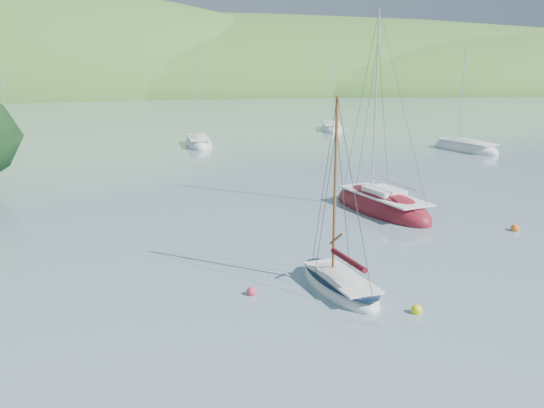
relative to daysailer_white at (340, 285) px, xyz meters
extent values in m
plane|color=gray|center=(-0.45, -1.58, -0.20)|extent=(700.00, 700.00, 0.00)
ellipsoid|color=#42722B|center=(-0.45, 168.42, -0.20)|extent=(440.00, 110.00, 44.00)
ellipsoid|color=#42722B|center=(89.55, 158.42, -0.20)|extent=(240.00, 100.00, 34.00)
ellipsoid|color=white|center=(0.00, 0.01, -0.11)|extent=(3.01, 5.80, 1.35)
cube|color=white|center=(0.02, -0.10, 0.39)|extent=(2.28, 4.51, 0.10)
cylinder|color=brown|center=(-0.12, 0.66, 4.03)|extent=(0.12, 0.12, 7.37)
ellipsoid|color=black|center=(0.00, 0.01, 0.29)|extent=(2.96, 5.74, 0.23)
cylinder|color=#571018|center=(0.12, -0.65, 1.30)|extent=(0.73, 2.65, 0.24)
ellipsoid|color=maroon|center=(6.42, 12.18, -0.02)|extent=(5.30, 9.49, 2.48)
cube|color=white|center=(6.46, 12.01, 0.84)|extent=(4.03, 7.38, 0.10)
cylinder|color=silver|center=(6.14, 13.22, 6.43)|extent=(0.12, 0.12, 11.25)
cube|color=white|center=(6.46, 12.01, 1.08)|extent=(2.28, 2.87, 0.42)
cylinder|color=silver|center=(6.70, 11.14, 1.75)|extent=(1.20, 4.20, 0.09)
ellipsoid|color=white|center=(-2.89, 42.90, -0.05)|extent=(2.94, 8.04, 2.18)
cube|color=white|center=(-2.89, 42.74, 0.72)|extent=(2.19, 6.27, 0.10)
cylinder|color=silver|center=(-2.91, 43.86, 5.48)|extent=(0.12, 0.12, 9.60)
ellipsoid|color=white|center=(15.26, 53.95, -0.05)|extent=(4.40, 8.17, 2.11)
cube|color=white|center=(15.23, 53.80, 0.69)|extent=(3.34, 6.35, 0.10)
cylinder|color=silver|center=(15.47, 54.86, 5.31)|extent=(0.12, 0.12, 9.31)
ellipsoid|color=white|center=(-25.39, 55.83, -0.08)|extent=(2.47, 6.24, 1.68)
cube|color=white|center=(-25.38, 55.71, 0.52)|extent=(1.85, 4.86, 0.10)
cylinder|color=silver|center=(-25.42, 56.57, 4.16)|extent=(0.12, 0.12, 7.37)
ellipsoid|color=white|center=(23.85, 34.27, -0.04)|extent=(5.30, 8.81, 2.27)
cube|color=white|center=(23.90, 34.11, 0.76)|extent=(4.04, 6.84, 0.10)
cylinder|color=silver|center=(23.55, 35.22, 5.70)|extent=(0.12, 0.12, 9.98)
sphere|color=yellow|center=(2.15, -2.83, -0.08)|extent=(0.44, 0.44, 0.44)
sphere|color=#D43E55|center=(-3.70, 0.12, -0.08)|extent=(0.42, 0.42, 0.42)
sphere|color=orange|center=(12.13, 6.58, -0.08)|extent=(0.50, 0.50, 0.50)
camera|label=1|loc=(-7.16, -22.70, 9.25)|focal=40.00mm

